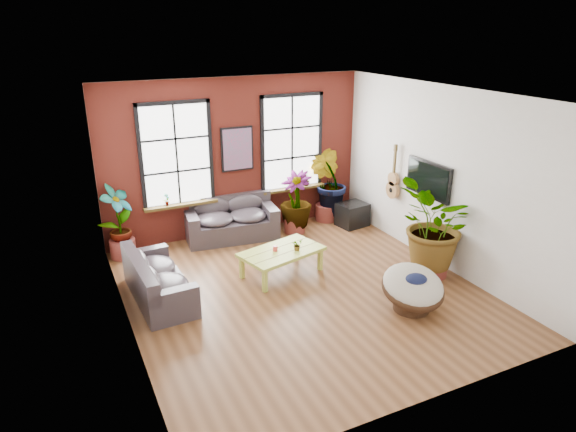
% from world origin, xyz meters
% --- Properties ---
extents(room, '(6.04, 6.54, 3.54)m').
position_xyz_m(room, '(0.00, 0.15, 1.75)').
color(room, brown).
rests_on(room, ground).
extents(sofa_back, '(2.11, 1.20, 0.92)m').
position_xyz_m(sofa_back, '(-0.31, 2.94, 0.42)').
color(sofa_back, '#392F37').
rests_on(sofa_back, ground).
extents(sofa_left, '(0.93, 2.03, 0.79)m').
position_xyz_m(sofa_left, '(-2.43, 0.86, 0.36)').
color(sofa_left, '#392F37').
rests_on(sofa_left, ground).
extents(coffee_table, '(1.72, 1.25, 0.60)m').
position_xyz_m(coffee_table, '(-0.05, 0.78, 0.44)').
color(coffee_table, '#B7CB49').
rests_on(coffee_table, ground).
extents(papasan_chair, '(1.21, 1.22, 0.79)m').
position_xyz_m(papasan_chair, '(1.38, -1.36, 0.41)').
color(papasan_chair, '#372113').
rests_on(papasan_chair, ground).
extents(poster, '(0.74, 0.06, 0.98)m').
position_xyz_m(poster, '(0.00, 3.18, 1.95)').
color(poster, black).
rests_on(poster, room).
extents(tv_wall_unit, '(0.13, 1.86, 1.20)m').
position_xyz_m(tv_wall_unit, '(2.93, 0.60, 1.54)').
color(tv_wall_unit, black).
rests_on(tv_wall_unit, room).
extents(media_box, '(0.74, 0.64, 0.55)m').
position_xyz_m(media_box, '(2.54, 2.34, 0.28)').
color(media_box, black).
rests_on(media_box, ground).
extents(pot_back_left, '(0.66, 0.66, 0.38)m').
position_xyz_m(pot_back_left, '(-2.68, 2.91, 0.19)').
color(pot_back_left, maroon).
rests_on(pot_back_left, ground).
extents(pot_back_right, '(0.61, 0.61, 0.40)m').
position_xyz_m(pot_back_right, '(2.17, 2.94, 0.20)').
color(pot_back_right, maroon).
rests_on(pot_back_right, ground).
extents(pot_right_wall, '(0.62, 0.62, 0.42)m').
position_xyz_m(pot_right_wall, '(2.54, -0.50, 0.21)').
color(pot_right_wall, maroon).
rests_on(pot_right_wall, ground).
extents(pot_mid, '(0.60, 0.60, 0.35)m').
position_xyz_m(pot_mid, '(1.12, 2.58, 0.18)').
color(pot_mid, maroon).
rests_on(pot_mid, ground).
extents(floor_plant_back_left, '(0.89, 0.87, 1.41)m').
position_xyz_m(floor_plant_back_left, '(-2.70, 2.93, 0.85)').
color(floor_plant_back_left, '#144D17').
rests_on(floor_plant_back_left, ground).
extents(floor_plant_back_right, '(1.13, 1.13, 1.61)m').
position_xyz_m(floor_plant_back_right, '(2.21, 2.96, 0.95)').
color(floor_plant_back_right, '#144D17').
rests_on(floor_plant_back_right, ground).
extents(floor_plant_right_wall, '(2.04, 2.03, 1.72)m').
position_xyz_m(floor_plant_right_wall, '(2.50, -0.52, 1.02)').
color(floor_plant_right_wall, '#144D17').
rests_on(floor_plant_right_wall, ground).
extents(floor_plant_mid, '(0.98, 0.98, 1.29)m').
position_xyz_m(floor_plant_mid, '(1.16, 2.59, 0.79)').
color(floor_plant_mid, '#144D17').
rests_on(floor_plant_mid, ground).
extents(table_plant, '(0.25, 0.23, 0.22)m').
position_xyz_m(table_plant, '(0.22, 0.67, 0.61)').
color(table_plant, '#144D17').
rests_on(table_plant, coffee_table).
extents(sill_plant_left, '(0.17, 0.17, 0.27)m').
position_xyz_m(sill_plant_left, '(-1.65, 3.13, 1.04)').
color(sill_plant_left, '#144D17').
rests_on(sill_plant_left, room).
extents(sill_plant_right, '(0.19, 0.19, 0.27)m').
position_xyz_m(sill_plant_right, '(1.70, 3.13, 1.04)').
color(sill_plant_right, '#144D17').
rests_on(sill_plant_right, room).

